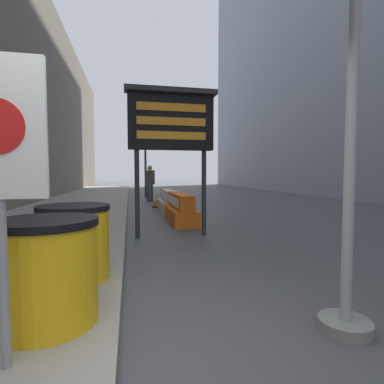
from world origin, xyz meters
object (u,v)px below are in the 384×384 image
barrel_drum_middle (74,242)px  traffic_light_near_curb (145,142)px  barrel_drum_foreground (47,271)px  jersey_barrier_cream (169,202)px  jersey_barrier_orange_far (180,210)px  traffic_cone_near (156,201)px  pedestrian_worker (150,180)px  message_board (171,123)px

barrel_drum_middle → traffic_light_near_curb: 13.72m
barrel_drum_foreground → jersey_barrier_cream: 8.34m
jersey_barrier_orange_far → traffic_cone_near: size_ratio=3.84×
pedestrian_worker → traffic_cone_near: bearing=-80.9°
jersey_barrier_orange_far → traffic_cone_near: 3.84m
traffic_light_near_curb → traffic_cone_near: bearing=-88.4°
barrel_drum_middle → jersey_barrier_orange_far: barrel_drum_middle is taller
barrel_drum_foreground → jersey_barrier_orange_far: bearing=70.0°
barrel_drum_foreground → pedestrian_worker: (1.63, 12.05, 0.47)m
barrel_drum_foreground → traffic_cone_near: 9.56m
jersey_barrier_orange_far → barrel_drum_foreground: bearing=-110.0°
barrel_drum_foreground → barrel_drum_middle: size_ratio=1.00×
message_board → pedestrian_worker: bearing=89.3°
message_board → jersey_barrier_cream: 4.81m
barrel_drum_middle → message_board: (1.51, 2.74, 1.85)m
traffic_cone_near → traffic_light_near_curb: size_ratio=0.13×
traffic_light_near_curb → pedestrian_worker: traffic_light_near_curb is taller
barrel_drum_foreground → barrel_drum_middle: same height
barrel_drum_foreground → jersey_barrier_cream: size_ratio=0.46×
barrel_drum_middle → traffic_cone_near: size_ratio=1.54×
jersey_barrier_cream → barrel_drum_middle: bearing=-105.9°
barrel_drum_middle → jersey_barrier_orange_far: bearing=66.1°
pedestrian_worker → barrel_drum_foreground: bearing=-90.0°
traffic_light_near_curb → pedestrian_worker: (0.08, -2.38, -2.09)m
barrel_drum_foreground → traffic_light_near_curb: size_ratio=0.20×
jersey_barrier_cream → traffic_cone_near: size_ratio=3.35×
message_board → jersey_barrier_cream: (0.50, 4.31, -2.08)m
barrel_drum_middle → jersey_barrier_cream: 7.33m
message_board → jersey_barrier_orange_far: bearing=74.4°
barrel_drum_middle → pedestrian_worker: 11.14m
barrel_drum_middle → jersey_barrier_orange_far: size_ratio=0.40×
barrel_drum_middle → pedestrian_worker: (1.60, 11.01, 0.47)m
barrel_drum_foreground → traffic_light_near_curb: 14.74m
jersey_barrier_orange_far → pedestrian_worker: 6.52m
traffic_cone_near → traffic_light_near_curb: bearing=91.6°
message_board → traffic_light_near_curb: (0.02, 10.65, 0.71)m
barrel_drum_foreground → message_board: 4.48m
pedestrian_worker → traffic_light_near_curb: bearing=99.6°
barrel_drum_middle → traffic_cone_near: 8.53m
traffic_light_near_curb → message_board: bearing=-90.1°
traffic_cone_near → traffic_light_near_curb: traffic_light_near_curb is taller
message_board → jersey_barrier_orange_far: (0.50, 1.79, -2.06)m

